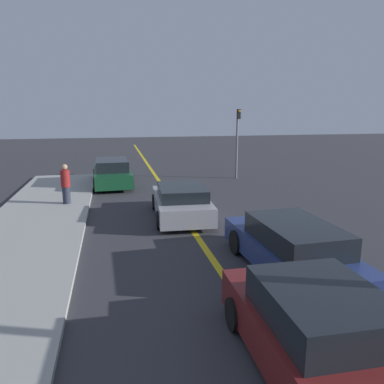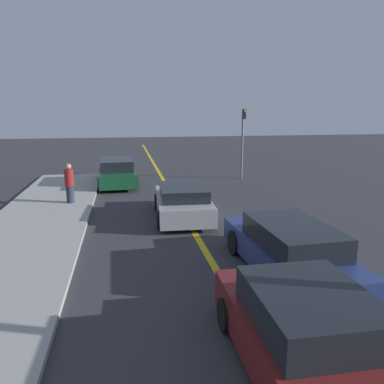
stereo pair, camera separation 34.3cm
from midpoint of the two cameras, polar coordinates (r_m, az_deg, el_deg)
name	(u,v)px [view 1 (the left image)]	position (r m, az deg, el deg)	size (l,w,h in m)	color
road_center_line	(183,217)	(14.16, -2.01, -3.77)	(0.20, 60.00, 0.01)	gold
sidewalk_left	(3,273)	(10.49, -27.68, -10.84)	(3.44, 27.81, 0.13)	#9E9E99
car_ahead_center	(315,329)	(6.35, 16.69, -19.38)	(2.03, 3.84, 1.40)	maroon
car_far_distant	(292,248)	(9.48, 13.95, -8.35)	(2.02, 4.79, 1.34)	navy
car_parked_left_lot	(181,202)	(13.89, -2.37, -1.52)	(2.16, 4.26, 1.23)	#9E9EA3
car_oncoming_far	(112,173)	(20.40, -12.55, 2.90)	(2.09, 4.81, 1.40)	#144728
pedestrian_far_standing	(66,184)	(16.32, -19.27, 1.14)	(0.37, 0.37, 1.65)	#282D3D
traffic_light	(237,136)	(21.86, 6.48, 8.43)	(0.18, 0.40, 3.98)	slate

